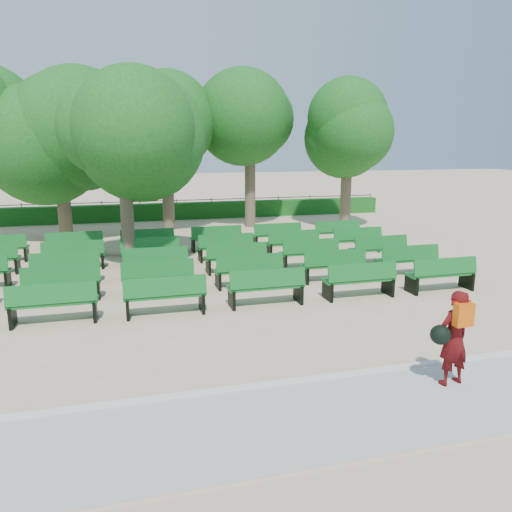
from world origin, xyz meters
The scene contains 9 objects.
ground centered at (0.00, 0.00, 0.00)m, with size 120.00×120.00×0.00m, color tan.
paving centered at (0.00, -7.40, 0.03)m, with size 30.00×2.20×0.06m, color #B1B0AC.
curb centered at (0.00, -6.25, 0.05)m, with size 30.00×0.12×0.10m, color silver.
hedge centered at (0.00, 14.00, 0.45)m, with size 26.00×0.70×0.90m, color #17591A.
fence centered at (0.00, 14.40, 0.00)m, with size 26.00×0.10×1.02m, color black, non-canonical shape.
tree_line centered at (0.00, 10.00, 0.00)m, with size 21.80×6.80×7.04m, color #1B601C, non-canonical shape.
bench_array centered at (-1.09, 1.64, 0.10)m, with size 1.99×0.72×1.24m.
tree_among centered at (-1.82, 3.32, 3.90)m, with size 4.13×4.13×5.78m.
person centered at (3.23, -7.02, 0.91)m, with size 0.80×0.51×1.65m.
Camera 1 is at (-1.99, -13.70, 4.04)m, focal length 35.00 mm.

